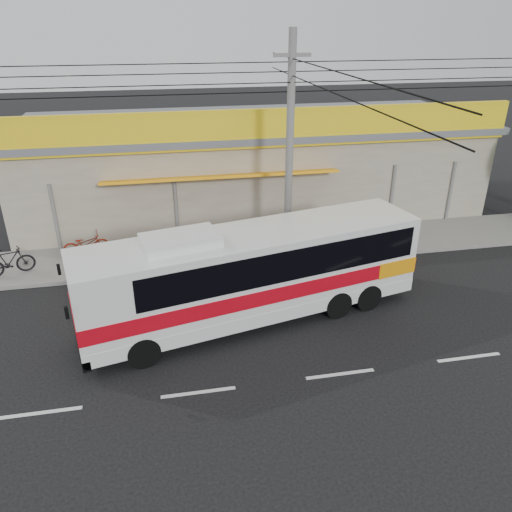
# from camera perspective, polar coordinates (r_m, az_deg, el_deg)

# --- Properties ---
(ground) EXTENTS (120.00, 120.00, 0.00)m
(ground) POSITION_cam_1_polar(r_m,az_deg,el_deg) (16.55, 6.67, -7.89)
(ground) COLOR black
(ground) RESTS_ON ground
(sidewalk) EXTENTS (30.00, 3.20, 0.15)m
(sidewalk) POSITION_cam_1_polar(r_m,az_deg,el_deg) (21.57, 2.02, 0.95)
(sidewalk) COLOR gray
(sidewalk) RESTS_ON ground
(lane_markings) EXTENTS (50.00, 0.12, 0.01)m
(lane_markings) POSITION_cam_1_polar(r_m,az_deg,el_deg) (14.66, 9.60, -13.17)
(lane_markings) COLOR silver
(lane_markings) RESTS_ON ground
(storefront_building) EXTENTS (22.60, 9.20, 5.70)m
(storefront_building) POSITION_cam_1_polar(r_m,az_deg,el_deg) (25.92, -0.67, 10.50)
(storefront_building) COLOR gray
(storefront_building) RESTS_ON ground
(coach_bus) EXTENTS (11.37, 4.75, 3.43)m
(coach_bus) POSITION_cam_1_polar(r_m,az_deg,el_deg) (15.96, 0.28, -1.42)
(coach_bus) COLOR silver
(coach_bus) RESTS_ON ground
(motorbike_red) EXTENTS (1.93, 0.96, 0.97)m
(motorbike_red) POSITION_cam_1_polar(r_m,az_deg,el_deg) (21.74, -18.87, 1.32)
(motorbike_red) COLOR maroon
(motorbike_red) RESTS_ON sidewalk
(motorbike_dark) EXTENTS (1.89, 1.06, 1.09)m
(motorbike_dark) POSITION_cam_1_polar(r_m,az_deg,el_deg) (21.15, -26.37, -0.57)
(motorbike_dark) COLOR black
(motorbike_dark) RESTS_ON sidewalk
(utility_pole) EXTENTS (34.00, 14.00, 8.79)m
(utility_pole) POSITION_cam_1_polar(r_m,az_deg,el_deg) (18.47, 4.10, 19.89)
(utility_pole) COLOR slate
(utility_pole) RESTS_ON ground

